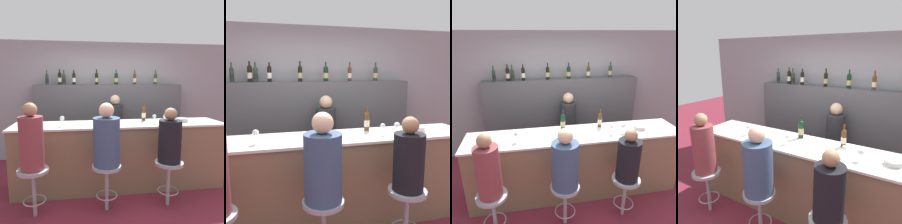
# 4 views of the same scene
# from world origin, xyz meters

# --- Properties ---
(wall_back) EXTENTS (6.40, 0.05, 2.60)m
(wall_back) POSITION_xyz_m (0.00, 1.87, 1.30)
(wall_back) COLOR gray
(wall_back) RESTS_ON ground_plane
(bar_counter) EXTENTS (3.39, 0.67, 1.07)m
(bar_counter) POSITION_xyz_m (0.00, 0.32, 0.54)
(bar_counter) COLOR brown
(bar_counter) RESTS_ON ground_plane
(back_bar_cabinet) EXTENTS (3.18, 0.28, 1.67)m
(back_bar_cabinet) POSITION_xyz_m (0.00, 1.65, 0.83)
(back_bar_cabinet) COLOR #4C4C51
(back_bar_cabinet) RESTS_ON ground_plane
(wine_bottle_counter_0) EXTENTS (0.08, 0.08, 0.33)m
(wine_bottle_counter_0) POSITION_xyz_m (-0.18, 0.50, 1.21)
(wine_bottle_counter_0) COLOR black
(wine_bottle_counter_0) RESTS_ON bar_counter
(wine_bottle_counter_1) EXTENTS (0.07, 0.07, 0.30)m
(wine_bottle_counter_1) POSITION_xyz_m (0.44, 0.50, 1.20)
(wine_bottle_counter_1) COLOR #4C2D14
(wine_bottle_counter_1) RESTS_ON bar_counter
(wine_bottle_backbar_0) EXTENTS (0.07, 0.07, 0.30)m
(wine_bottle_backbar_0) POSITION_xyz_m (-1.32, 1.65, 1.79)
(wine_bottle_backbar_0) COLOR #233823
(wine_bottle_backbar_0) RESTS_ON back_bar_cabinet
(wine_bottle_backbar_1) EXTENTS (0.07, 0.07, 0.32)m
(wine_bottle_backbar_1) POSITION_xyz_m (-1.06, 1.65, 1.80)
(wine_bottle_backbar_1) COLOR black
(wine_bottle_backbar_1) RESTS_ON back_bar_cabinet
(wine_bottle_backbar_2) EXTENTS (0.08, 0.08, 0.31)m
(wine_bottle_backbar_2) POSITION_xyz_m (-0.97, 1.65, 1.79)
(wine_bottle_backbar_2) COLOR #233823
(wine_bottle_backbar_2) RESTS_ON back_bar_cabinet
(wine_bottle_backbar_3) EXTENTS (0.07, 0.07, 0.31)m
(wine_bottle_backbar_3) POSITION_xyz_m (-0.76, 1.65, 1.80)
(wine_bottle_backbar_3) COLOR black
(wine_bottle_backbar_3) RESTS_ON back_bar_cabinet
(wine_bottle_backbar_4) EXTENTS (0.07, 0.07, 0.33)m
(wine_bottle_backbar_4) POSITION_xyz_m (-0.28, 1.65, 1.80)
(wine_bottle_backbar_4) COLOR black
(wine_bottle_backbar_4) RESTS_ON back_bar_cabinet
(wine_bottle_backbar_5) EXTENTS (0.08, 0.08, 0.32)m
(wine_bottle_backbar_5) POSITION_xyz_m (0.14, 1.65, 1.80)
(wine_bottle_backbar_5) COLOR black
(wine_bottle_backbar_5) RESTS_ON back_bar_cabinet
(wine_bottle_backbar_6) EXTENTS (0.07, 0.07, 0.32)m
(wine_bottle_backbar_6) POSITION_xyz_m (0.56, 1.65, 1.79)
(wine_bottle_backbar_6) COLOR #4C2D14
(wine_bottle_backbar_6) RESTS_ON back_bar_cabinet
(wine_glass_0) EXTENTS (0.07, 0.07, 0.15)m
(wine_glass_0) POSITION_xyz_m (-0.91, 0.22, 1.18)
(wine_glass_0) COLOR silver
(wine_glass_0) RESTS_ON bar_counter
(wine_glass_1) EXTENTS (0.07, 0.07, 0.13)m
(wine_glass_1) POSITION_xyz_m (-0.24, 0.22, 1.17)
(wine_glass_1) COLOR silver
(wine_glass_1) RESTS_ON bar_counter
(wine_glass_2) EXTENTS (0.07, 0.07, 0.15)m
(wine_glass_2) POSITION_xyz_m (0.54, 0.22, 1.18)
(wine_glass_2) COLOR silver
(wine_glass_2) RESTS_ON bar_counter
(wine_glass_3) EXTENTS (0.08, 0.08, 0.15)m
(wine_glass_3) POSITION_xyz_m (0.72, 0.22, 1.18)
(wine_glass_3) COLOR silver
(wine_glass_3) RESTS_ON bar_counter
(metal_bowl) EXTENTS (0.19, 0.19, 0.06)m
(metal_bowl) POSITION_xyz_m (1.06, 0.31, 1.10)
(metal_bowl) COLOR #B7B7BC
(metal_bowl) RESTS_ON bar_counter
(bar_stool_left) EXTENTS (0.39, 0.39, 0.64)m
(bar_stool_left) POSITION_xyz_m (-1.25, -0.34, 0.50)
(bar_stool_left) COLOR gray
(bar_stool_left) RESTS_ON ground_plane
(guest_seated_left) EXTENTS (0.30, 0.30, 0.85)m
(guest_seated_left) POSITION_xyz_m (-1.25, -0.34, 1.01)
(guest_seated_left) COLOR brown
(guest_seated_left) RESTS_ON bar_stool_left
(bar_stool_middle) EXTENTS (0.39, 0.39, 0.64)m
(bar_stool_middle) POSITION_xyz_m (-0.30, -0.34, 0.50)
(bar_stool_middle) COLOR gray
(bar_stool_middle) RESTS_ON ground_plane
(guest_seated_middle) EXTENTS (0.35, 0.35, 0.84)m
(guest_seated_middle) POSITION_xyz_m (-0.30, -0.34, 0.99)
(guest_seated_middle) COLOR #334766
(guest_seated_middle) RESTS_ON bar_stool_middle
(guest_seated_right) EXTENTS (0.31, 0.31, 0.75)m
(guest_seated_right) POSITION_xyz_m (0.57, -0.34, 0.96)
(guest_seated_right) COLOR black
(guest_seated_right) RESTS_ON bar_stool_right
(bartender) EXTENTS (0.31, 0.31, 1.47)m
(bartender) POSITION_xyz_m (0.07, 1.29, 0.68)
(bartender) COLOR #28282D
(bartender) RESTS_ON ground_plane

